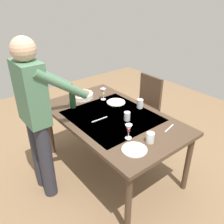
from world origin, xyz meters
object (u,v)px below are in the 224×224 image
Objects in this scene: wine_glass_right at (103,92)px; water_cup_near_right at (150,138)px; chair_near at (145,103)px; water_cup_far_left at (127,116)px; dinner_plate_far at (134,150)px; dining_table at (112,121)px; wine_glass_left at (129,129)px; wine_bottle at (73,99)px; person_server at (36,113)px; serving_bowl_pasta at (81,95)px; dinner_plate_near at (116,102)px; water_cup_near_left at (140,104)px.

wine_glass_right is 1.04m from water_cup_near_right.
wine_glass_right is 1.50× the size of water_cup_near_right.
chair_near is 0.78m from wine_glass_right.
water_cup_near_right is (-0.94, 0.92, 0.28)m from chair_near.
water_cup_near_right is at bearing 167.84° from wine_glass_right.
wine_glass_right is 0.60m from water_cup_far_left.
dinner_plate_far is at bearing 145.20° from water_cup_far_left.
wine_glass_left is at bearing 160.99° from dining_table.
water_cup_near_right reaches higher than water_cup_far_left.
person_server is at bearing 115.01° from wine_bottle.
water_cup_near_right is at bearing 178.49° from serving_bowl_pasta.
dinner_plate_near is (0.02, -1.01, -0.20)m from person_server.
dinner_plate_far is at bearing 129.90° from chair_near.
chair_near reaches higher than water_cup_near_left.
dining_table is at bearing 110.17° from chair_near.
dining_table is at bearing 132.92° from dinner_plate_near.
chair_near is at bearing -53.01° from water_cup_near_left.
serving_bowl_pasta reaches higher than dining_table.
person_server is 11.19× the size of wine_glass_right.
water_cup_near_right is at bearing -169.83° from wine_bottle.
person_server is at bearing 74.57° from dining_table.
dining_table is at bearing 21.60° from water_cup_far_left.
water_cup_far_left is 0.81m from serving_bowl_pasta.
wine_bottle is 2.93× the size of water_cup_near_right.
person_server reaches higher than wine_glass_right.
wine_bottle is 0.80m from water_cup_near_left.
person_server reaches higher than wine_bottle.
water_cup_near_left is at bearing -68.62° from water_cup_far_left.
water_cup_far_left is (-0.12, 0.32, -0.01)m from water_cup_near_left.
chair_near is (0.32, -0.88, -0.16)m from dining_table.
dinner_plate_far is at bearing 89.23° from water_cup_near_right.
dinner_plate_near is (0.23, -0.25, 0.07)m from dining_table.
serving_bowl_pasta is 1.30× the size of dinner_plate_far.
wine_bottle is 0.30m from serving_bowl_pasta.
water_cup_near_left is at bearing -54.17° from wine_glass_left.
person_server reaches higher than wine_glass_left.
chair_near is 0.68m from dinner_plate_near.
wine_bottle is at bearing 25.17° from water_cup_far_left.
dinner_plate_near is (-0.40, -0.26, -0.03)m from serving_bowl_pasta.
wine_bottle is 3.05× the size of water_cup_far_left.
dining_table is 5.66× the size of wine_bottle.
person_server is 16.72× the size of water_cup_near_right.
wine_bottle reaches higher than wine_glass_right.
serving_bowl_pasta is at bearing -7.80° from wine_glass_left.
wine_glass_right is 0.30m from serving_bowl_pasta.
wine_glass_left reaches higher than dinner_plate_near.
wine_bottle is at bearing -0.21° from dinner_plate_far.
water_cup_far_left is at bearing 168.95° from wine_glass_right.
dinner_plate_near is (0.28, 0.13, -0.05)m from water_cup_near_left.
water_cup_near_left is 0.36× the size of serving_bowl_pasta.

